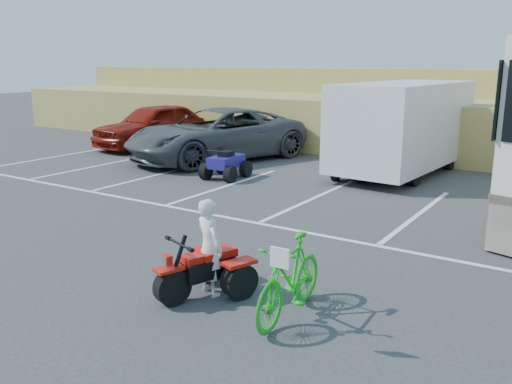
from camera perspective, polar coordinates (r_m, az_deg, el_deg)
The scene contains 11 objects.
ground at distance 9.90m, azimuth -7.39°, elevation -6.70°, with size 100.00×100.00×0.00m, color #343436.
parking_stripes at distance 12.72m, azimuth 7.59°, elevation -2.07°, with size 28.00×5.16×0.01m.
grass_embankment at distance 23.40m, azimuth 18.06°, elevation 8.06°, with size 40.00×8.50×3.10m.
red_trike_atv at distance 8.29m, azimuth -5.70°, elevation -10.80°, with size 1.07×1.43×0.93m, color red, non-canonical shape.
rider at distance 8.09m, azimuth -4.92°, elevation -5.78°, with size 0.54×0.35×1.48m, color white.
green_dirt_bike at distance 7.43m, azimuth 3.58°, elevation -9.03°, with size 0.53×1.86×1.12m, color #14BF19.
grey_pickup at distance 19.22m, azimuth -4.21°, elevation 6.06°, with size 3.00×6.51×1.81m, color #424649.
red_car at distance 22.55m, azimuth -10.67°, elevation 6.92°, with size 2.08×5.17×1.76m, color maroon.
cargo_trailer at distance 17.39m, azimuth 15.29°, elevation 6.83°, with size 2.82×6.13×2.79m.
quad_atv_blue at distance 16.29m, azimuth -3.15°, elevation 1.48°, with size 1.04×1.40×0.91m, color navy, non-canonical shape.
quad_atv_green at distance 16.37m, azimuth 10.14°, elevation 1.35°, with size 0.98×1.31×0.86m, color #12521C, non-canonical shape.
Camera 1 is at (6.08, -7.02, 3.42)m, focal length 38.00 mm.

